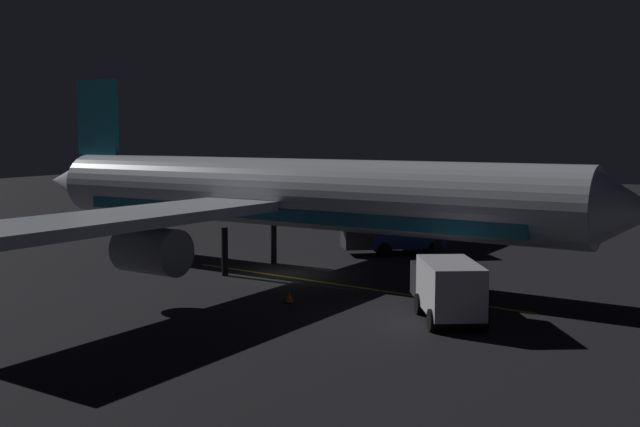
% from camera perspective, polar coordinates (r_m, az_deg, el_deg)
% --- Properties ---
extents(ground_plane, '(180.00, 180.00, 0.20)m').
position_cam_1_polar(ground_plane, '(40.53, -2.57, -4.94)').
color(ground_plane, black).
extents(apron_guide_stripe, '(4.10, 20.02, 0.01)m').
position_cam_1_polar(apron_guide_stripe, '(37.51, 1.82, -5.67)').
color(apron_guide_stripe, gold).
rests_on(apron_guide_stripe, ground_plane).
extents(airliner, '(39.32, 39.49, 11.36)m').
position_cam_1_polar(airliner, '(40.28, -3.32, 1.42)').
color(airliner, silver).
rests_on(airliner, ground_plane).
extents(baggage_truck, '(6.09, 4.56, 2.53)m').
position_cam_1_polar(baggage_truck, '(31.00, 9.99, -5.87)').
color(baggage_truck, silver).
rests_on(baggage_truck, ground_plane).
extents(catering_truck, '(5.37, 6.60, 2.54)m').
position_cam_1_polar(catering_truck, '(47.38, 6.13, -1.62)').
color(catering_truck, navy).
rests_on(catering_truck, ground_plane).
extents(ground_crew_worker, '(0.40, 0.40, 1.74)m').
position_cam_1_polar(ground_crew_worker, '(33.41, 12.80, -5.75)').
color(ground_crew_worker, black).
rests_on(ground_crew_worker, ground_plane).
extents(traffic_cone_near_left, '(0.50, 0.50, 0.55)m').
position_cam_1_polar(traffic_cone_near_left, '(42.63, 10.45, -4.00)').
color(traffic_cone_near_left, '#EA590F').
rests_on(traffic_cone_near_left, ground_plane).
extents(traffic_cone_near_right, '(0.50, 0.50, 0.55)m').
position_cam_1_polar(traffic_cone_near_right, '(33.67, -2.45, -6.62)').
color(traffic_cone_near_right, '#EA590F').
rests_on(traffic_cone_near_right, ground_plane).
extents(traffic_cone_under_wing, '(0.50, 0.50, 0.55)m').
position_cam_1_polar(traffic_cone_under_wing, '(29.33, 9.27, -8.62)').
color(traffic_cone_under_wing, '#EA590F').
rests_on(traffic_cone_under_wing, ground_plane).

